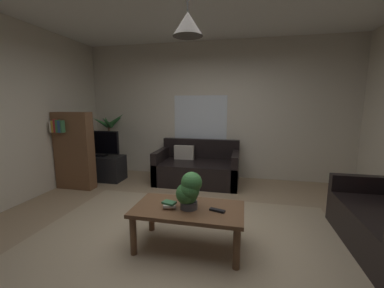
% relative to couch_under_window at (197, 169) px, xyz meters
% --- Properties ---
extents(floor, '(5.50, 4.90, 0.02)m').
position_rel_couch_under_window_xyz_m(floor, '(0.25, -1.95, -0.28)').
color(floor, '#9E8466').
rests_on(floor, ground).
extents(rug, '(3.58, 2.70, 0.01)m').
position_rel_couch_under_window_xyz_m(rug, '(0.25, -2.15, -0.27)').
color(rug, tan).
rests_on(rug, ground).
extents(wall_back, '(5.62, 0.06, 2.80)m').
position_rel_couch_under_window_xyz_m(wall_back, '(0.25, 0.54, 1.13)').
color(wall_back, beige).
rests_on(wall_back, ground).
extents(window_pane, '(1.12, 0.01, 0.97)m').
position_rel_couch_under_window_xyz_m(window_pane, '(-0.04, 0.50, 0.96)').
color(window_pane, white).
extents(couch_under_window, '(1.59, 0.89, 0.82)m').
position_rel_couch_under_window_xyz_m(couch_under_window, '(0.00, 0.00, 0.00)').
color(couch_under_window, black).
rests_on(couch_under_window, ground).
extents(coffee_table, '(1.16, 0.62, 0.46)m').
position_rel_couch_under_window_xyz_m(coffee_table, '(0.33, -2.18, 0.11)').
color(coffee_table, brown).
rests_on(coffee_table, ground).
extents(book_on_table_0, '(0.12, 0.12, 0.02)m').
position_rel_couch_under_window_xyz_m(book_on_table_0, '(0.13, -2.23, 0.20)').
color(book_on_table_0, '#99663F').
rests_on(book_on_table_0, coffee_table).
extents(book_on_table_1, '(0.15, 0.14, 0.03)m').
position_rel_couch_under_window_xyz_m(book_on_table_1, '(0.14, -2.24, 0.22)').
color(book_on_table_1, beige).
rests_on(book_on_table_1, coffee_table).
extents(book_on_table_2, '(0.16, 0.13, 0.02)m').
position_rel_couch_under_window_xyz_m(book_on_table_2, '(0.14, -2.24, 0.24)').
color(book_on_table_2, '#387247').
rests_on(book_on_table_2, coffee_table).
extents(remote_on_table_0, '(0.17, 0.09, 0.02)m').
position_rel_couch_under_window_xyz_m(remote_on_table_0, '(0.64, -2.21, 0.20)').
color(remote_on_table_0, black).
rests_on(remote_on_table_0, coffee_table).
extents(potted_plant_on_table, '(0.28, 0.24, 0.40)m').
position_rel_couch_under_window_xyz_m(potted_plant_on_table, '(0.35, -2.21, 0.39)').
color(potted_plant_on_table, '#4C4C51').
rests_on(potted_plant_on_table, coffee_table).
extents(tv_stand, '(0.90, 0.44, 0.50)m').
position_rel_couch_under_window_xyz_m(tv_stand, '(-1.95, -0.24, -0.02)').
color(tv_stand, black).
rests_on(tv_stand, ground).
extents(tv, '(0.82, 0.16, 0.51)m').
position_rel_couch_under_window_xyz_m(tv, '(-1.95, -0.26, 0.49)').
color(tv, black).
rests_on(tv, tv_stand).
extents(potted_palm_corner, '(0.71, 0.94, 1.38)m').
position_rel_couch_under_window_xyz_m(potted_palm_corner, '(-2.02, 0.25, 0.32)').
color(potted_palm_corner, beige).
rests_on(potted_palm_corner, ground).
extents(bookshelf_corner, '(0.70, 0.31, 1.40)m').
position_rel_couch_under_window_xyz_m(bookshelf_corner, '(-2.13, -0.79, 0.44)').
color(bookshelf_corner, brown).
rests_on(bookshelf_corner, ground).
extents(pendant_lamp, '(0.29, 0.29, 0.63)m').
position_rel_couch_under_window_xyz_m(pendant_lamp, '(0.33, -2.18, 2.01)').
color(pendant_lamp, black).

